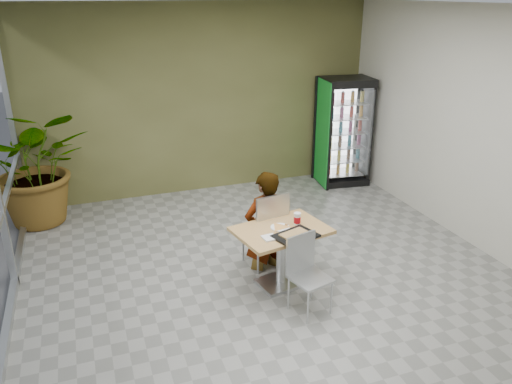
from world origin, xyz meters
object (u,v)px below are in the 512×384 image
cafeteria_tray (295,236)px  chair_far (268,224)px  seated_woman (265,231)px  dining_table (281,245)px  beverage_fridge (344,132)px  potted_plant (37,166)px  chair_near (305,267)px  soda_cup (297,219)px

cafeteria_tray → chair_far: bearing=95.4°
seated_woman → dining_table: bearing=81.9°
chair_far → beverage_fridge: size_ratio=0.54×
beverage_fridge → potted_plant: bearing=-172.9°
chair_far → potted_plant: (-2.75, 2.48, 0.29)m
chair_near → seated_woman: (-0.09, 1.03, -0.02)m
dining_table → cafeteria_tray: (0.07, -0.25, 0.23)m
chair_near → seated_woman: seated_woman is taller
chair_near → beverage_fridge: 4.19m
dining_table → chair_far: bearing=89.7°
chair_near → beverage_fridge: beverage_fridge is taller
dining_table → seated_woman: seated_woman is taller
dining_table → chair_near: 0.54m
seated_woman → soda_cup: size_ratio=10.45×
soda_cup → cafeteria_tray: 0.33m
cafeteria_tray → beverage_fridge: 3.94m
chair_far → cafeteria_tray: (0.07, -0.69, 0.16)m
chair_far → potted_plant: size_ratio=0.58×
dining_table → soda_cup: 0.36m
chair_near → soda_cup: size_ratio=5.79×
chair_far → beverage_fridge: 3.47m
cafeteria_tray → chair_near: bearing=-89.7°
beverage_fridge → dining_table: bearing=-122.6°
cafeteria_tray → soda_cup: bearing=62.7°
chair_far → beverage_fridge: beverage_fridge is taller
dining_table → potted_plant: size_ratio=0.66×
soda_cup → chair_near: bearing=-104.5°
soda_cup → potted_plant: 4.13m
seated_woman → potted_plant: size_ratio=0.89×
soda_cup → seated_woman: bearing=117.4°
seated_woman → beverage_fridge: 3.46m
chair_far → cafeteria_tray: chair_far is taller
cafeteria_tray → dining_table: bearing=105.0°
soda_cup → cafeteria_tray: soda_cup is taller
dining_table → beverage_fridge: bearing=50.2°
dining_table → beverage_fridge: beverage_fridge is taller
chair_near → seated_woman: 1.03m
soda_cup → cafeteria_tray: (-0.15, -0.29, -0.06)m
dining_table → potted_plant: potted_plant is taller
potted_plant → dining_table: bearing=-46.6°
chair_near → cafeteria_tray: chair_near is taller
seated_woman → beverage_fridge: (2.43, 2.41, 0.47)m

